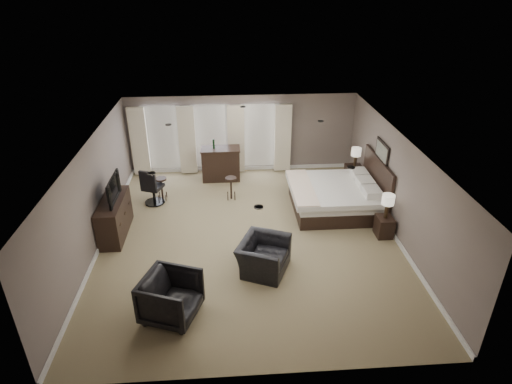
{
  "coord_description": "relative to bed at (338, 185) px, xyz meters",
  "views": [
    {
      "loc": [
        -0.49,
        -9.26,
        6.12
      ],
      "look_at": [
        0.2,
        0.4,
        1.1
      ],
      "focal_mm": 30.0,
      "sensor_mm": 36.0,
      "label": 1
    }
  ],
  "objects": [
    {
      "name": "lamp_near",
      "position": [
        0.89,
        -1.45,
        0.09
      ],
      "size": [
        0.32,
        0.32,
        0.65
      ],
      "primitive_type": "cube",
      "color": "beige",
      "rests_on": "nightstand_near"
    },
    {
      "name": "tv",
      "position": [
        -6.03,
        -0.88,
        0.3
      ],
      "size": [
        0.64,
        1.11,
        0.14
      ],
      "primitive_type": "imported",
      "rotation": [
        0.0,
        0.0,
        1.57
      ],
      "color": "black",
      "rests_on": "dresser"
    },
    {
      "name": "bar_stool_left",
      "position": [
        -5.06,
        0.97,
        -0.42
      ],
      "size": [
        0.35,
        0.35,
        0.7
      ],
      "primitive_type": "cube",
      "rotation": [
        0.0,
        0.0,
        0.07
      ],
      "color": "black",
      "rests_on": "ground"
    },
    {
      "name": "lamp_far",
      "position": [
        0.89,
        1.45,
        0.21
      ],
      "size": [
        0.3,
        0.3,
        0.62
      ],
      "primitive_type": "cube",
      "color": "beige",
      "rests_on": "nightstand_far"
    },
    {
      "name": "armchair_near",
      "position": [
        -2.34,
        -2.65,
        -0.26
      ],
      "size": [
        1.15,
        1.36,
        1.01
      ],
      "primitive_type": "imported",
      "rotation": [
        0.0,
        0.0,
        1.16
      ],
      "color": "black",
      "rests_on": "ground"
    },
    {
      "name": "bar_counter",
      "position": [
        -3.3,
        2.25,
        -0.22
      ],
      "size": [
        1.26,
        0.65,
        1.1
      ],
      "primitive_type": "cube",
      "color": "black",
      "rests_on": "ground"
    },
    {
      "name": "armchair_far",
      "position": [
        -4.26,
        -4.02,
        -0.25
      ],
      "size": [
        1.24,
        1.27,
        1.04
      ],
      "primitive_type": "imported",
      "rotation": [
        0.0,
        0.0,
        1.22
      ],
      "color": "black",
      "rests_on": "ground"
    },
    {
      "name": "dresser",
      "position": [
        -6.03,
        -0.88,
        -0.27
      ],
      "size": [
        0.55,
        1.7,
        0.99
      ],
      "primitive_type": "cube",
      "color": "black",
      "rests_on": "ground"
    },
    {
      "name": "bar_stool_right",
      "position": [
        -3.0,
        0.85,
        -0.41
      ],
      "size": [
        0.36,
        0.36,
        0.7
      ],
      "primitive_type": "cube",
      "rotation": [
        0.0,
        0.0,
        -0.09
      ],
      "color": "black",
      "rests_on": "ground"
    },
    {
      "name": "window_bay",
      "position": [
        -3.58,
        2.81,
        0.44
      ],
      "size": [
        5.25,
        0.2,
        2.3
      ],
      "color": "silver",
      "rests_on": "room"
    },
    {
      "name": "nightstand_far",
      "position": [
        0.89,
        1.45,
        -0.43
      ],
      "size": [
        0.5,
        0.61,
        0.67
      ],
      "primitive_type": "cube",
      "color": "black",
      "rests_on": "ground"
    },
    {
      "name": "bed",
      "position": [
        0.0,
        0.0,
        0.0
      ],
      "size": [
        2.41,
        2.3,
        1.53
      ],
      "primitive_type": "cube",
      "color": "silver",
      "rests_on": "ground"
    },
    {
      "name": "wall_art",
      "position": [
        1.12,
        -0.0,
        0.98
      ],
      "size": [
        0.04,
        0.96,
        0.56
      ],
      "primitive_type": "cube",
      "color": "slate",
      "rests_on": "room"
    },
    {
      "name": "room",
      "position": [
        -2.58,
        -1.29,
        0.53
      ],
      "size": [
        7.6,
        8.6,
        2.64
      ],
      "color": "#837553",
      "rests_on": "ground"
    },
    {
      "name": "nightstand_near",
      "position": [
        0.89,
        -1.45,
        -0.5
      ],
      "size": [
        0.4,
        0.49,
        0.53
      ],
      "primitive_type": "cube",
      "color": "black",
      "rests_on": "ground"
    },
    {
      "name": "desk_chair",
      "position": [
        -5.27,
        0.73,
        -0.2
      ],
      "size": [
        0.74,
        0.74,
        1.13
      ],
      "primitive_type": "cube",
      "rotation": [
        0.0,
        0.0,
        2.78
      ],
      "color": "black",
      "rests_on": "ground"
    }
  ]
}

